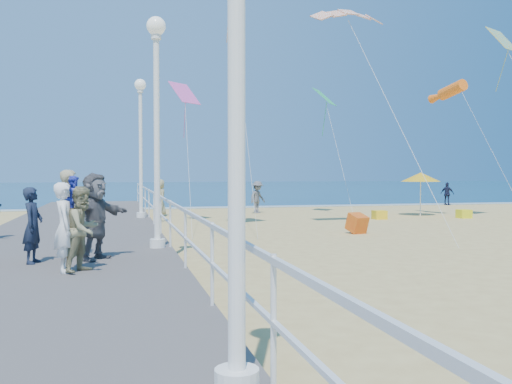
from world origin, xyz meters
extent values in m
plane|color=tan|center=(0.00, 0.00, 0.00)|extent=(160.00, 160.00, 0.00)
cube|color=navy|center=(0.00, 65.00, 0.01)|extent=(160.00, 90.00, 0.05)
cube|color=silver|center=(0.00, 20.50, 0.03)|extent=(160.00, 1.20, 0.04)
cube|color=#635D59|center=(-7.50, 0.00, 0.20)|extent=(5.00, 44.00, 0.40)
cube|color=white|center=(-5.05, 0.00, 1.45)|extent=(0.05, 42.00, 0.06)
cube|color=white|center=(-5.05, 0.00, 0.95)|extent=(0.05, 42.00, 0.04)
cylinder|color=white|center=(-5.35, -9.00, 0.50)|extent=(0.36, 0.36, 0.20)
cylinder|color=white|center=(-5.35, -9.00, 2.85)|extent=(0.14, 0.14, 4.70)
cylinder|color=white|center=(-5.35, 0.00, 0.50)|extent=(0.36, 0.36, 0.20)
cylinder|color=white|center=(-5.35, 0.00, 2.85)|extent=(0.14, 0.14, 4.70)
sphere|color=white|center=(-5.35, 0.00, 5.50)|extent=(0.44, 0.44, 0.44)
cylinder|color=white|center=(-5.35, 9.00, 0.50)|extent=(0.36, 0.36, 0.20)
cylinder|color=white|center=(-5.35, 9.00, 2.85)|extent=(0.14, 0.14, 4.70)
sphere|color=white|center=(-5.35, 9.00, 5.50)|extent=(0.44, 0.44, 0.44)
imported|color=white|center=(-7.14, -2.92, 1.19)|extent=(0.42, 0.60, 1.57)
imported|color=blue|center=(-6.99, -2.77, 1.67)|extent=(0.35, 0.43, 0.84)
imported|color=#161F32|center=(-7.83, -1.76, 1.13)|extent=(0.45, 0.60, 1.47)
imported|color=gray|center=(-6.84, -2.94, 1.15)|extent=(0.88, 0.92, 1.50)
imported|color=#56555A|center=(-6.68, -1.59, 1.27)|extent=(1.34, 1.62, 1.74)
imported|color=#9B8F6B|center=(-7.19, -0.98, 1.30)|extent=(0.56, 0.73, 1.80)
imported|color=#595A5E|center=(0.92, 15.62, 0.84)|extent=(1.24, 1.16, 1.68)
imported|color=#1A1E39|center=(14.71, 19.74, 0.74)|extent=(0.81, 0.91, 1.48)
imported|color=#948F66|center=(-4.21, 14.71, 0.91)|extent=(0.86, 1.04, 1.82)
cube|color=red|center=(1.90, 5.10, 0.30)|extent=(0.73, 0.84, 0.74)
cylinder|color=white|center=(8.30, 11.98, 0.90)|extent=(0.05, 0.05, 1.80)
cone|color=gold|center=(8.30, 11.98, 1.91)|extent=(1.90, 1.90, 0.45)
cube|color=yellow|center=(5.40, 10.53, 0.20)|extent=(0.55, 0.55, 0.40)
cube|color=yellow|center=(9.52, 10.16, 0.20)|extent=(0.55, 0.55, 0.40)
cylinder|color=orange|center=(9.19, 10.71, 6.03)|extent=(0.98, 2.52, 1.05)
cube|color=#E755B5|center=(-3.49, 10.40, 5.43)|extent=(1.40, 1.39, 0.92)
cube|color=#19A4D6|center=(10.70, 9.13, 8.11)|extent=(1.75, 1.54, 1.14)
cube|color=#26B164|center=(4.13, 14.31, 6.01)|extent=(1.53, 1.59, 0.87)
camera|label=1|loc=(-6.26, -13.35, 2.15)|focal=40.00mm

